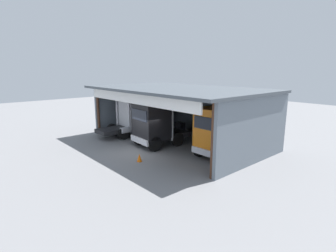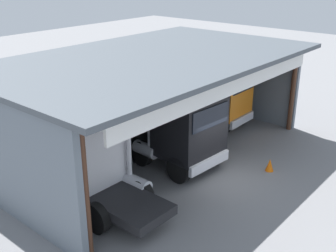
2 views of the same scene
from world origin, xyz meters
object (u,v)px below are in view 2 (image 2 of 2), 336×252
object	(u,v)px
oil_drum	(135,117)
tool_cart	(73,143)
truck_white_center_left_bay	(87,159)
truck_orange_center_right_bay	(220,94)
traffic_cone	(270,165)
truck_black_left_bay	(184,128)

from	to	relation	value
oil_drum	tool_cart	size ratio (longest dim) A/B	0.89
truck_white_center_left_bay	truck_orange_center_right_bay	size ratio (longest dim) A/B	1.14
traffic_cone	truck_white_center_left_bay	bearing A→B (deg)	148.80
truck_white_center_left_bay	tool_cart	distance (m)	4.78
truck_orange_center_right_bay	traffic_cone	size ratio (longest dim) A/B	8.43
oil_drum	traffic_cone	bearing A→B (deg)	-90.87
truck_black_left_bay	truck_orange_center_right_bay	world-z (taller)	truck_black_left_bay
truck_black_left_bay	oil_drum	size ratio (longest dim) A/B	5.38
truck_black_left_bay	oil_drum	xyz separation A→B (m)	(2.33, 5.32, -1.47)
truck_black_left_bay	traffic_cone	xyz separation A→B (m)	(2.21, -3.03, -1.64)
truck_black_left_bay	truck_orange_center_right_bay	distance (m)	5.42
truck_white_center_left_bay	truck_black_left_bay	distance (m)	4.59
truck_white_center_left_bay	traffic_cone	world-z (taller)	truck_white_center_left_bay
truck_white_center_left_bay	tool_cart	size ratio (longest dim) A/B	5.39
tool_cart	traffic_cone	distance (m)	9.16
truck_orange_center_right_bay	traffic_cone	distance (m)	5.72
tool_cart	traffic_cone	size ratio (longest dim) A/B	1.79
truck_orange_center_right_bay	tool_cart	distance (m)	8.21
truck_black_left_bay	truck_orange_center_right_bay	bearing A→B (deg)	-158.90
truck_black_left_bay	truck_orange_center_right_bay	xyz separation A→B (m)	(5.17, 1.60, -0.07)
truck_white_center_left_bay	traffic_cone	distance (m)	7.95
truck_white_center_left_bay	truck_black_left_bay	size ratio (longest dim) A/B	1.12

